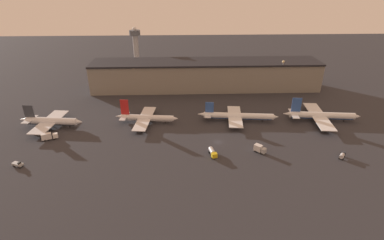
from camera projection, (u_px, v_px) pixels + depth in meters
The scene contains 14 objects.
ground at pixel (218, 142), 151.57m from camera, with size 600.00×600.00×0.00m, color #2D2D33.
terminal_building at pixel (206, 75), 218.77m from camera, with size 163.70×26.09×20.65m.
airplane_0 at pixel (51, 121), 164.95m from camera, with size 36.32×30.62×12.86m.
airplane_1 at pixel (146, 118), 170.31m from camera, with size 36.58×32.27×13.72m.
airplane_2 at pixel (237, 116), 172.27m from camera, with size 46.77×29.56×11.17m.
airplane_3 at pixel (321, 116), 172.22m from camera, with size 43.99×38.16×13.79m.
service_vehicle_0 at pixel (213, 152), 139.61m from camera, with size 3.69×7.54×2.91m.
service_vehicle_1 at pixel (260, 149), 141.94m from camera, with size 5.91×5.82×3.76m.
service_vehicle_2 at pixel (342, 155), 137.77m from camera, with size 4.37×4.80×2.61m.
service_vehicle_3 at pixel (18, 164), 131.87m from camera, with size 5.40×3.83×2.50m.
service_vehicle_4 at pixel (49, 136), 152.75m from camera, with size 7.97×4.78×3.83m.
lamp_post_0 at pixel (134, 77), 205.48m from camera, with size 1.80×1.80×20.30m.
lamp_post_1 at pixel (282, 72), 208.16m from camera, with size 1.80×1.80×23.59m.
control_tower at pixel (136, 46), 254.23m from camera, with size 9.00×9.00×37.63m.
Camera 1 is at (-18.09, -130.80, 76.39)m, focal length 28.00 mm.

